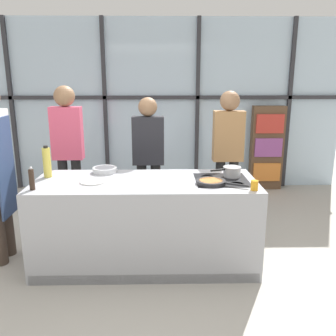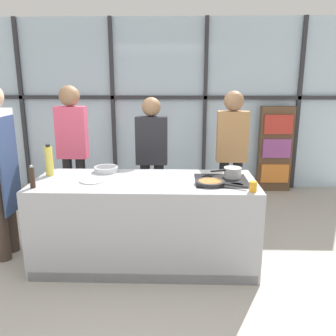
{
  "view_description": "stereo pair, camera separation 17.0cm",
  "coord_description": "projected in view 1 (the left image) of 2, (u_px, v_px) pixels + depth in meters",
  "views": [
    {
      "loc": [
        0.16,
        -3.36,
        1.88
      ],
      "look_at": [
        0.23,
        0.1,
        0.98
      ],
      "focal_mm": 38.0,
      "sensor_mm": 36.0,
      "label": 1
    },
    {
      "loc": [
        0.33,
        -3.36,
        1.88
      ],
      "look_at": [
        0.23,
        0.1,
        0.98
      ],
      "focal_mm": 38.0,
      "sensor_mm": 36.0,
      "label": 2
    }
  ],
  "objects": [
    {
      "name": "pepper_grinder",
      "position": [
        32.0,
        179.0,
        3.19
      ],
      "size": [
        0.05,
        0.05,
        0.22
      ],
      "color": "#332319",
      "rests_on": "demo_island"
    },
    {
      "name": "spectator_center_left",
      "position": [
        148.0,
        154.0,
        4.4
      ],
      "size": [
        0.39,
        0.23,
        1.64
      ],
      "rotation": [
        0.0,
        0.0,
        3.14
      ],
      "color": "black",
      "rests_on": "ground_plane"
    },
    {
      "name": "oil_bottle",
      "position": [
        47.0,
        162.0,
        3.59
      ],
      "size": [
        0.08,
        0.08,
        0.33
      ],
      "color": "#E0CC4C",
      "rests_on": "demo_island"
    },
    {
      "name": "white_plate",
      "position": [
        93.0,
        182.0,
        3.44
      ],
      "size": [
        0.24,
        0.24,
        0.01
      ],
      "primitive_type": "cylinder",
      "color": "white",
      "rests_on": "demo_island"
    },
    {
      "name": "back_window_wall",
      "position": [
        151.0,
        106.0,
        5.95
      ],
      "size": [
        6.4,
        0.1,
        2.8
      ],
      "color": "silver",
      "rests_on": "ground_plane"
    },
    {
      "name": "mixing_bowl",
      "position": [
        105.0,
        170.0,
        3.79
      ],
      "size": [
        0.26,
        0.26,
        0.06
      ],
      "color": "silver",
      "rests_on": "demo_island"
    },
    {
      "name": "ground_plane",
      "position": [
        147.0,
        261.0,
        3.72
      ],
      "size": [
        18.0,
        18.0,
        0.0
      ],
      "primitive_type": "plane",
      "color": "#ADA89E"
    },
    {
      "name": "bookshelf",
      "position": [
        267.0,
        148.0,
        5.98
      ],
      "size": [
        0.54,
        0.19,
        1.41
      ],
      "color": "brown",
      "rests_on": "ground_plane"
    },
    {
      "name": "spectator_far_left",
      "position": [
        68.0,
        146.0,
        4.36
      ],
      "size": [
        0.37,
        0.25,
        1.77
      ],
      "rotation": [
        0.0,
        0.0,
        3.14
      ],
      "color": "black",
      "rests_on": "ground_plane"
    },
    {
      "name": "spectator_center_right",
      "position": [
        228.0,
        149.0,
        4.4
      ],
      "size": [
        0.37,
        0.24,
        1.71
      ],
      "rotation": [
        0.0,
        0.0,
        3.14
      ],
      "color": "black",
      "rests_on": "ground_plane"
    },
    {
      "name": "demo_island",
      "position": [
        146.0,
        222.0,
        3.61
      ],
      "size": [
        2.19,
        0.86,
        0.88
      ],
      "color": "#A8AAB2",
      "rests_on": "ground_plane"
    },
    {
      "name": "frying_pan",
      "position": [
        212.0,
        182.0,
        3.38
      ],
      "size": [
        0.47,
        0.32,
        0.04
      ],
      "color": "#232326",
      "rests_on": "demo_island"
    },
    {
      "name": "saucepan",
      "position": [
        232.0,
        171.0,
        3.62
      ],
      "size": [
        0.32,
        0.18,
        0.1
      ],
      "color": "silver",
      "rests_on": "demo_island"
    },
    {
      "name": "juice_glass_near",
      "position": [
        254.0,
        185.0,
        3.19
      ],
      "size": [
        0.07,
        0.07,
        0.09
      ],
      "primitive_type": "cylinder",
      "color": "orange",
      "rests_on": "demo_island"
    }
  ]
}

